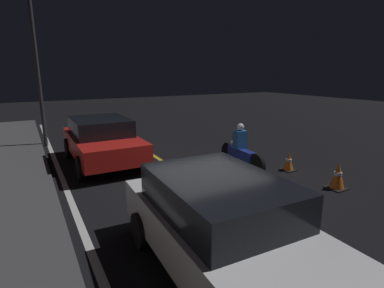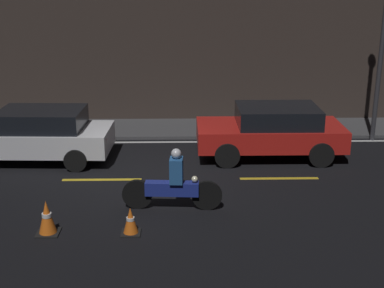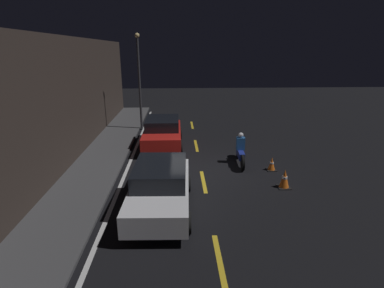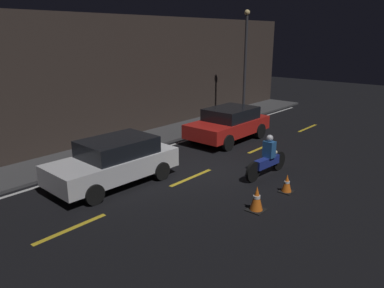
# 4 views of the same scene
# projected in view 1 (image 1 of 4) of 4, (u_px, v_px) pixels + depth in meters

# --- Properties ---
(ground_plane) EXTENTS (56.00, 56.00, 0.00)m
(ground_plane) POSITION_uv_depth(u_px,v_px,m) (205.00, 188.00, 7.68)
(ground_plane) COLOR black
(raised_curb) EXTENTS (28.00, 2.17, 0.10)m
(raised_curb) POSITION_uv_depth(u_px,v_px,m) (1.00, 230.00, 5.55)
(raised_curb) COLOR #424244
(raised_curb) RESTS_ON ground
(lane_dash_c) EXTENTS (2.00, 0.14, 0.01)m
(lane_dash_c) POSITION_uv_depth(u_px,v_px,m) (228.00, 202.00, 6.83)
(lane_dash_c) COLOR gold
(lane_dash_c) RESTS_ON ground
(lane_dash_d) EXTENTS (2.00, 0.14, 0.01)m
(lane_dash_d) POSITION_uv_depth(u_px,v_px,m) (154.00, 156.00, 10.65)
(lane_dash_d) COLOR gold
(lane_dash_d) RESTS_ON ground
(lane_dash_e) EXTENTS (2.00, 0.14, 0.01)m
(lane_dash_e) POSITION_uv_depth(u_px,v_px,m) (119.00, 134.00, 14.47)
(lane_dash_e) COLOR gold
(lane_dash_e) RESTS_ON ground
(lane_solid_kerb) EXTENTS (25.20, 0.14, 0.01)m
(lane_solid_kerb) POSITION_uv_depth(u_px,v_px,m) (77.00, 216.00, 6.19)
(lane_solid_kerb) COLOR silver
(lane_solid_kerb) RESTS_ON ground
(sedan_white) EXTENTS (4.16, 2.01, 1.45)m
(sedan_white) POSITION_uv_depth(u_px,v_px,m) (223.00, 225.00, 4.28)
(sedan_white) COLOR silver
(sedan_white) RESTS_ON ground
(taxi_red) EXTENTS (4.07, 2.00, 1.45)m
(taxi_red) POSITION_uv_depth(u_px,v_px,m) (102.00, 139.00, 9.68)
(taxi_red) COLOR red
(taxi_red) RESTS_ON ground
(motorcycle) EXTENTS (2.20, 0.38, 1.40)m
(motorcycle) POSITION_uv_depth(u_px,v_px,m) (241.00, 151.00, 9.08)
(motorcycle) COLOR black
(motorcycle) RESTS_ON ground
(traffic_cone_near) EXTENTS (0.46, 0.46, 0.70)m
(traffic_cone_near) POSITION_uv_depth(u_px,v_px,m) (338.00, 176.00, 7.57)
(traffic_cone_near) COLOR black
(traffic_cone_near) RESTS_ON ground
(traffic_cone_mid) EXTENTS (0.39, 0.39, 0.56)m
(traffic_cone_mid) POSITION_uv_depth(u_px,v_px,m) (289.00, 162.00, 9.01)
(traffic_cone_mid) COLOR black
(traffic_cone_mid) RESTS_ON ground
(street_lamp) EXTENTS (0.28, 0.28, 5.76)m
(street_lamp) POSITION_uv_depth(u_px,v_px,m) (37.00, 63.00, 11.31)
(street_lamp) COLOR #333338
(street_lamp) RESTS_ON ground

